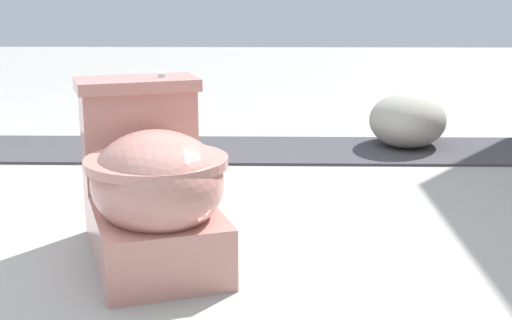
# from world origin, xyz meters

# --- Properties ---
(ground_plane) EXTENTS (14.00, 14.00, 0.00)m
(ground_plane) POSITION_xyz_m (0.00, 0.00, 0.00)
(ground_plane) COLOR #A8A59E
(gravel_strip) EXTENTS (0.56, 8.00, 0.01)m
(gravel_strip) POSITION_xyz_m (-1.34, 0.50, 0.01)
(gravel_strip) COLOR #423F44
(gravel_strip) RESTS_ON ground
(toilet) EXTENTS (0.72, 0.55, 0.52)m
(toilet) POSITION_xyz_m (0.04, 0.26, 0.22)
(toilet) COLOR tan
(toilet) RESTS_ON ground
(boulder_near) EXTENTS (0.53, 0.46, 0.27)m
(boulder_near) POSITION_xyz_m (-1.45, 1.27, 0.13)
(boulder_near) COLOR #ADA899
(boulder_near) RESTS_ON ground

